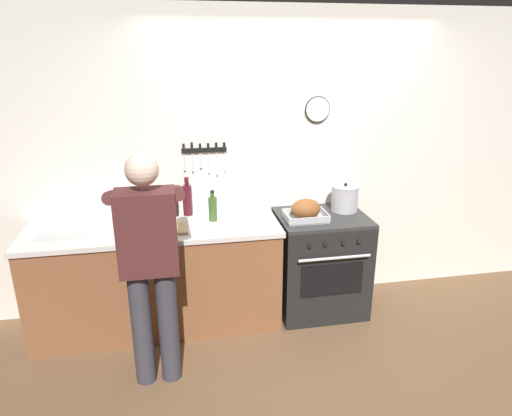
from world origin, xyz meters
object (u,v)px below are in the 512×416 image
Objects in this scene: bottle_wine_red at (187,199)px; bottle_soy_sauce at (175,207)px; stock_pot at (345,198)px; bottle_cooking_oil at (126,208)px; stove at (320,263)px; cutting_board at (164,229)px; roasting_pan at (306,211)px; bottle_hot_sauce at (143,217)px; bottle_olive_oil at (213,208)px; person_cook at (150,257)px.

bottle_soy_sauce is at bearing -177.78° from bottle_wine_red.
stock_pot is 1.88m from bottle_cooking_oil.
stove is 2.50× the size of cutting_board.
roasting_pan is at bearing -10.69° from bottle_cooking_oil.
bottle_soy_sauce is (0.26, 0.15, 0.02)m from bottle_hot_sauce.
cutting_board is at bearing -106.47° from bottle_soy_sauce.
bottle_cooking_oil is at bearing 168.37° from bottle_olive_oil.
bottle_soy_sauce is at bearing 73.53° from cutting_board.
person_cook reaches higher than roasting_pan.
bottle_wine_red reaches higher than cutting_board.
cutting_board is 2.24× the size of bottle_hot_sauce.
bottle_hot_sauce is at bearing -7.06° from person_cook.
bottle_wine_red is 1.28× the size of bottle_olive_oil.
stove is at bearing -3.12° from bottle_hot_sauce.
person_cook reaches higher than stove.
person_cook is at bearing -154.92° from stock_pot.
bottle_wine_red is 0.51m from bottle_cooking_oil.
stove is 5.61× the size of bottle_hot_sauce.
bottle_olive_oil is at bearing -46.07° from person_cook.
stove is 3.50× the size of bottle_cooking_oil.
bottle_olive_oil is (-0.76, 0.13, 0.03)m from roasting_pan.
stove is 2.56× the size of roasting_pan.
stove is 0.54× the size of person_cook.
bottle_soy_sauce reaches higher than roasting_pan.
bottle_soy_sauce is (-1.47, 0.14, -0.03)m from stock_pot.
roasting_pan is 1.06× the size of bottle_wine_red.
stove is 1.59m from bottle_hot_sauce.
cutting_board is at bearing -44.30° from bottle_cooking_oil.
bottle_cooking_oil is 1.28× the size of bottle_soy_sauce.
cutting_board is at bearing -176.12° from stove.
bottle_soy_sauce is (-0.30, 0.17, -0.03)m from bottle_olive_oil.
bottle_hot_sauce is (-0.07, 0.76, 0.01)m from person_cook.
bottle_hot_sauce is at bearing -149.41° from bottle_soy_sauce.
bottle_wine_red is at bearing 168.07° from stove.
bottle_wine_red is at bearing 138.55° from bottle_olive_oil.
bottle_cooking_oil is at bearing 1.18° from person_cook.
person_cook is 4.61× the size of cutting_board.
bottle_cooking_oil is 0.99× the size of bottle_olive_oil.
roasting_pan is at bearing -76.55° from person_cook.
stock_pot is 1.26× the size of bottle_soy_sauce.
bottle_olive_oil is (0.56, -0.02, 0.04)m from bottle_hot_sauce.
bottle_olive_oil is at bearing -41.45° from bottle_wine_red.
bottle_olive_oil is (0.20, -0.18, -0.03)m from bottle_wine_red.
roasting_pan is at bearing 1.10° from cutting_board.
cutting_board is at bearing -158.98° from bottle_olive_oil.
stove is 4.47× the size of bottle_soy_sauce.
bottle_cooking_oil is 0.72m from bottle_olive_oil.
bottle_soy_sauce is (-0.11, -0.00, -0.06)m from bottle_wine_red.
roasting_pan is 1.39× the size of stock_pot.
person_cook is 0.93m from bottle_soy_sauce.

